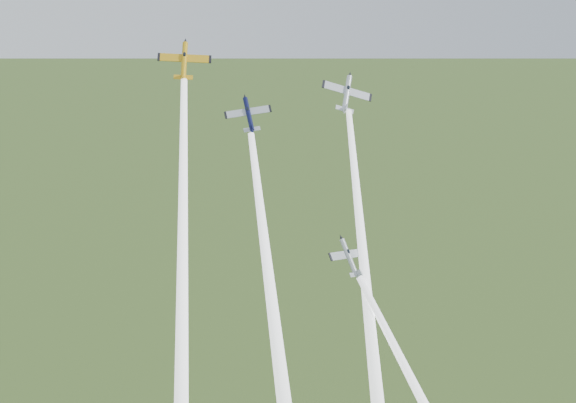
{
  "coord_description": "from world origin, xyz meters",
  "views": [
    {
      "loc": [
        -46.43,
        -95.44,
        125.33
      ],
      "look_at": [
        0.0,
        -6.0,
        92.0
      ],
      "focal_mm": 45.0,
      "sensor_mm": 36.0,
      "label": 1
    }
  ],
  "objects": [
    {
      "name": "smoke_trail_navy",
      "position": [
        -8.99,
        -19.43,
        80.54
      ],
      "size": [
        12.54,
        36.75,
        44.17
      ],
      "primitive_type": null,
      "rotation": [
        -0.7,
        0.0,
        -0.28
      ],
      "color": "white"
    },
    {
      "name": "smoke_trail_silver_right",
      "position": [
        7.63,
        -16.93,
        76.66
      ],
      "size": [
        19.35,
        42.64,
        53.24
      ],
      "primitive_type": null,
      "rotation": [
        -0.7,
        0.0,
        -0.39
      ],
      "color": "white"
    },
    {
      "name": "plane_silver_right",
      "position": [
        16.66,
        5.01,
        104.98
      ],
      "size": [
        11.67,
        8.58,
        9.62
      ],
      "primitive_type": null,
      "rotation": [
        0.87,
        0.29,
        -0.39
      ],
      "color": "silver"
    },
    {
      "name": "plane_silver_low",
      "position": [
        6.91,
        -12.27,
        84.08
      ],
      "size": [
        7.84,
        7.71,
        7.69
      ],
      "primitive_type": null,
      "rotation": [
        0.87,
        0.17,
        0.27
      ],
      "color": "#A5ADB3"
    },
    {
      "name": "plane_navy",
      "position": [
        -3.53,
        -0.27,
        104.32
      ],
      "size": [
        7.63,
        7.12,
        6.74
      ],
      "primitive_type": null,
      "rotation": [
        0.87,
        -0.11,
        -0.28
      ],
      "color": "#0D1039"
    },
    {
      "name": "plane_yellow",
      "position": [
        -11.21,
        5.01,
        111.95
      ],
      "size": [
        9.71,
        8.37,
        7.11
      ],
      "primitive_type": null,
      "rotation": [
        0.87,
        0.05,
        -0.41
      ],
      "color": "gold"
    },
    {
      "name": "smoke_trail_yellow",
      "position": [
        -21.78,
        -19.45,
        80.14
      ],
      "size": [
        22.39,
        47.74,
        60.23
      ],
      "primitive_type": null,
      "rotation": [
        -0.7,
        0.0,
        -0.41
      ],
      "color": "white"
    }
  ]
}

